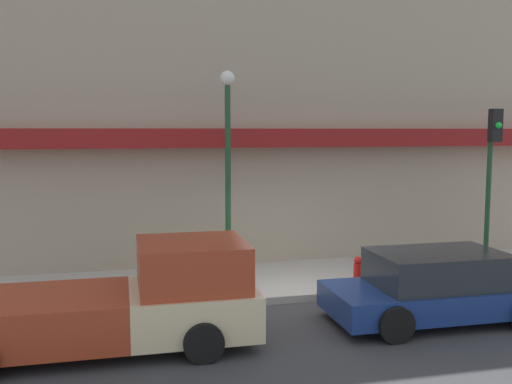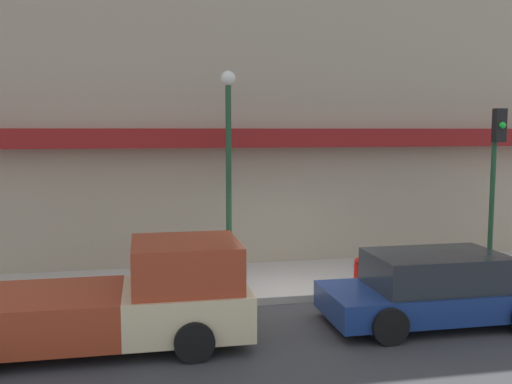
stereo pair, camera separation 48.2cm
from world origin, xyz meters
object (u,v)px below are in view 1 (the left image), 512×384
(pickup_truck, at_px, (120,303))
(parked_car, at_px, (437,287))
(fire_hydrant, at_px, (358,270))
(traffic_light, at_px, (491,164))
(street_lamp, at_px, (228,149))

(pickup_truck, bearing_deg, parked_car, -0.87)
(fire_hydrant, relative_size, traffic_light, 0.16)
(fire_hydrant, bearing_deg, pickup_truck, -157.20)
(pickup_truck, bearing_deg, street_lamp, 53.43)
(parked_car, bearing_deg, street_lamp, 136.26)
(fire_hydrant, bearing_deg, parked_car, -72.96)
(parked_car, bearing_deg, traffic_light, 40.54)
(pickup_truck, relative_size, street_lamp, 1.10)
(pickup_truck, relative_size, parked_car, 1.26)
(pickup_truck, xyz_separation_m, parked_car, (6.23, 0.00, -0.11))
(fire_hydrant, xyz_separation_m, street_lamp, (-2.89, 1.33, 2.89))
(parked_car, relative_size, fire_hydrant, 6.59)
(fire_hydrant, height_order, street_lamp, street_lamp)
(fire_hydrant, distance_m, street_lamp, 4.30)
(parked_car, relative_size, traffic_light, 1.07)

